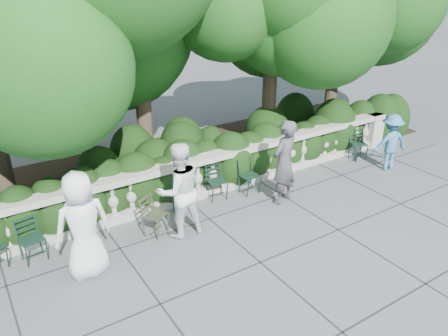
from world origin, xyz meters
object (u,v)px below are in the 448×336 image
chair_a (39,263)px  chair_f (359,161)px  chair_weathered (163,236)px  person_older_blue (390,142)px  chair_e (219,201)px  person_businessman (83,225)px  person_woman_grey (284,162)px  chair_c (190,213)px  person_casual_man (179,190)px  chair_d (253,195)px

chair_a → chair_f: size_ratio=1.00×
chair_weathered → person_older_blue: bearing=-33.7°
chair_e → person_businessman: (-3.30, -0.95, 0.97)m
person_woman_grey → person_older_blue: bearing=161.0°
chair_c → chair_e: 0.83m
chair_c → person_woman_grey: person_woman_grey is taller
chair_c → person_businessman: (-2.47, -0.86, 0.97)m
chair_a → person_casual_man: size_ratio=0.43×
chair_d → person_casual_man: (-2.19, -0.53, 0.98)m
chair_weathered → person_woman_grey: 3.09m
chair_weathered → person_businessman: size_ratio=0.43×
chair_a → chair_c: 3.18m
chair_d → chair_c: bearing=173.8°
chair_c → chair_weathered: 1.03m
person_older_blue → person_casual_man: bearing=12.7°
person_businessman → person_older_blue: person_businessman is taller
chair_c → chair_d: 1.66m
chair_e → person_older_blue: size_ratio=0.56×
chair_c → person_casual_man: (-0.54, -0.62, 0.98)m
chair_f → person_older_blue: person_older_blue is taller
person_businessman → person_older_blue: 7.99m
chair_c → chair_d: (1.66, -0.09, 0.00)m
person_older_blue → chair_e: bearing=3.7°
chair_c → person_businessman: 2.79m
person_older_blue → chair_weathered: bearing=11.9°
chair_weathered → person_casual_man: person_casual_man is taller
chair_d → chair_e: bearing=164.7°
chair_d → chair_e: same height
chair_a → chair_f: bearing=-8.5°
person_businessman → person_casual_man: size_ratio=0.99×
chair_e → person_businessman: person_businessman is taller
chair_d → person_casual_man: person_casual_man is taller
chair_f → person_woman_grey: 3.50m
chair_a → chair_c: same height
chair_c → person_older_blue: person_older_blue is taller
chair_d → person_businessman: 4.31m
chair_f → person_woman_grey: bearing=-147.7°
chair_f → person_businessman: bearing=-152.5°
person_businessman → person_older_blue: size_ratio=1.29×
chair_d → person_older_blue: 4.00m
chair_e → person_older_blue: (4.69, -0.90, 0.75)m
chair_d → person_older_blue: (3.87, -0.72, 0.75)m
chair_a → person_woman_grey: (5.21, -0.59, 0.97)m
chair_a → person_casual_man: 2.86m
chair_e → chair_f: size_ratio=1.00×
chair_d → person_woman_grey: person_woman_grey is taller
chair_f → chair_weathered: bearing=-154.2°
chair_e → chair_weathered: size_ratio=1.00×
chair_weathered → chair_d: bearing=-21.7°
chair_c → person_casual_man: person_casual_man is taller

